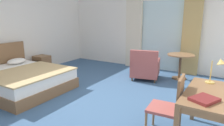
{
  "coord_description": "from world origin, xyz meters",
  "views": [
    {
      "loc": [
        2.61,
        -3.12,
        1.74
      ],
      "look_at": [
        0.53,
        0.32,
        0.79
      ],
      "focal_mm": 31.57,
      "sensor_mm": 36.0,
      "label": 1
    }
  ],
  "objects_px": {
    "bed": "(20,79)",
    "nightstand": "(42,64)",
    "writing_desk": "(209,99)",
    "armchair_by_window": "(145,67)",
    "desk_lamp": "(218,66)",
    "desk_chair": "(171,104)",
    "closed_book": "(204,99)",
    "round_cafe_table": "(180,61)"
  },
  "relations": [
    {
      "from": "bed",
      "to": "nightstand",
      "type": "distance_m",
      "value": 1.56
    },
    {
      "from": "bed",
      "to": "nightstand",
      "type": "height_order",
      "value": "bed"
    },
    {
      "from": "bed",
      "to": "writing_desk",
      "type": "xyz_separation_m",
      "value": [
        4.13,
        0.06,
        0.39
      ]
    },
    {
      "from": "nightstand",
      "to": "armchair_by_window",
      "type": "bearing_deg",
      "value": 17.98
    },
    {
      "from": "desk_lamp",
      "to": "armchair_by_window",
      "type": "relative_size",
      "value": 0.48
    },
    {
      "from": "desk_chair",
      "to": "closed_book",
      "type": "distance_m",
      "value": 0.55
    },
    {
      "from": "nightstand",
      "to": "writing_desk",
      "type": "distance_m",
      "value": 5.11
    },
    {
      "from": "desk_chair",
      "to": "armchair_by_window",
      "type": "xyz_separation_m",
      "value": [
        -1.36,
        2.42,
        -0.18
      ]
    },
    {
      "from": "bed",
      "to": "writing_desk",
      "type": "bearing_deg",
      "value": 0.77
    },
    {
      "from": "armchair_by_window",
      "to": "desk_chair",
      "type": "bearing_deg",
      "value": -60.72
    },
    {
      "from": "writing_desk",
      "to": "bed",
      "type": "bearing_deg",
      "value": -179.23
    },
    {
      "from": "bed",
      "to": "desk_chair",
      "type": "bearing_deg",
      "value": -1.11
    },
    {
      "from": "bed",
      "to": "armchair_by_window",
      "type": "xyz_separation_m",
      "value": [
        2.3,
        2.35,
        0.07
      ]
    },
    {
      "from": "bed",
      "to": "desk_lamp",
      "type": "height_order",
      "value": "desk_lamp"
    },
    {
      "from": "nightstand",
      "to": "desk_lamp",
      "type": "relative_size",
      "value": 1.19
    },
    {
      "from": "desk_lamp",
      "to": "round_cafe_table",
      "type": "xyz_separation_m",
      "value": [
        -1.04,
        2.5,
        -0.52
      ]
    },
    {
      "from": "writing_desk",
      "to": "armchair_by_window",
      "type": "relative_size",
      "value": 1.32
    },
    {
      "from": "nightstand",
      "to": "armchair_by_window",
      "type": "xyz_separation_m",
      "value": [
        3.11,
        1.01,
        0.08
      ]
    },
    {
      "from": "writing_desk",
      "to": "armchair_by_window",
      "type": "height_order",
      "value": "armchair_by_window"
    },
    {
      "from": "writing_desk",
      "to": "desk_lamp",
      "type": "height_order",
      "value": "desk_lamp"
    },
    {
      "from": "nightstand",
      "to": "closed_book",
      "type": "height_order",
      "value": "closed_book"
    },
    {
      "from": "bed",
      "to": "nightstand",
      "type": "relative_size",
      "value": 4.12
    },
    {
      "from": "bed",
      "to": "armchair_by_window",
      "type": "distance_m",
      "value": 3.29
    },
    {
      "from": "armchair_by_window",
      "to": "desk_lamp",
      "type": "bearing_deg",
      "value": -46.21
    },
    {
      "from": "bed",
      "to": "writing_desk",
      "type": "height_order",
      "value": "bed"
    },
    {
      "from": "nightstand",
      "to": "desk_chair",
      "type": "distance_m",
      "value": 4.69
    },
    {
      "from": "writing_desk",
      "to": "round_cafe_table",
      "type": "height_order",
      "value": "writing_desk"
    },
    {
      "from": "closed_book",
      "to": "round_cafe_table",
      "type": "distance_m",
      "value": 3.32
    },
    {
      "from": "nightstand",
      "to": "round_cafe_table",
      "type": "xyz_separation_m",
      "value": [
        3.94,
        1.55,
        0.27
      ]
    },
    {
      "from": "desk_lamp",
      "to": "nightstand",
      "type": "bearing_deg",
      "value": 169.22
    },
    {
      "from": "desk_chair",
      "to": "round_cafe_table",
      "type": "height_order",
      "value": "desk_chair"
    },
    {
      "from": "nightstand",
      "to": "writing_desk",
      "type": "bearing_deg",
      "value": -14.59
    },
    {
      "from": "nightstand",
      "to": "desk_chair",
      "type": "bearing_deg",
      "value": -17.54
    },
    {
      "from": "armchair_by_window",
      "to": "round_cafe_table",
      "type": "height_order",
      "value": "armchair_by_window"
    },
    {
      "from": "desk_chair",
      "to": "desk_lamp",
      "type": "bearing_deg",
      "value": 41.71
    },
    {
      "from": "writing_desk",
      "to": "closed_book",
      "type": "bearing_deg",
      "value": -95.04
    },
    {
      "from": "writing_desk",
      "to": "desk_chair",
      "type": "bearing_deg",
      "value": -164.93
    },
    {
      "from": "writing_desk",
      "to": "round_cafe_table",
      "type": "bearing_deg",
      "value": 109.27
    },
    {
      "from": "desk_chair",
      "to": "round_cafe_table",
      "type": "xyz_separation_m",
      "value": [
        -0.52,
        2.96,
        0.02
      ]
    },
    {
      "from": "round_cafe_table",
      "to": "bed",
      "type": "bearing_deg",
      "value": -137.4
    },
    {
      "from": "bed",
      "to": "round_cafe_table",
      "type": "xyz_separation_m",
      "value": [
        3.14,
        2.89,
        0.26
      ]
    },
    {
      "from": "desk_lamp",
      "to": "round_cafe_table",
      "type": "relative_size",
      "value": 0.6
    }
  ]
}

